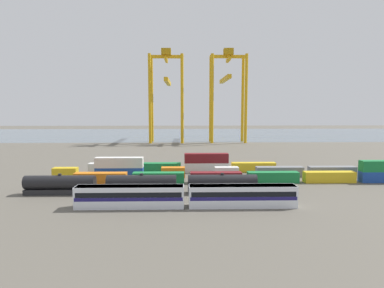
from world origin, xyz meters
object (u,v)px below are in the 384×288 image
shipping_container_1 (159,178)px  gantry_crane_west (167,87)px  shipping_container_14 (279,172)px  shipping_container_12 (173,172)px  gantry_crane_central (227,87)px  freight_tank_row (142,184)px  passenger_train (186,195)px

shipping_container_1 → gantry_crane_west: (-2.84, 96.83, 26.88)m
shipping_container_14 → shipping_container_12: bearing=180.0°
shipping_container_1 → gantry_crane_central: bearing=73.6°
freight_tank_row → gantry_crane_central: bearing=73.6°
passenger_train → shipping_container_12: bearing=97.1°
passenger_train → shipping_container_14: (24.25, 25.77, -0.84)m
passenger_train → gantry_crane_central: bearing=79.2°
passenger_train → shipping_container_12: size_ratio=6.53×
freight_tank_row → shipping_container_1: bearing=73.5°
shipping_container_1 → shipping_container_14: 31.41m
passenger_train → shipping_container_12: (-3.20, 25.77, -0.84)m
passenger_train → gantry_crane_central: size_ratio=0.83×
shipping_container_14 → gantry_crane_west: bearing=110.4°
shipping_container_14 → gantry_crane_west: (-33.52, 90.09, 26.88)m
passenger_train → shipping_container_14: bearing=46.7°
shipping_container_14 → gantry_crane_west: 99.81m
shipping_container_12 → shipping_container_14: 27.44m
shipping_container_12 → gantry_crane_central: (25.30, 90.02, 27.27)m
shipping_container_12 → gantry_crane_central: size_ratio=0.13×
shipping_container_1 → gantry_crane_west: size_ratio=0.26×
shipping_container_12 → shipping_container_1: bearing=-115.6°
passenger_train → gantry_crane_west: gantry_crane_west is taller
shipping_container_1 → shipping_container_14: bearing=12.4°
gantry_crane_west → shipping_container_1: bearing=-88.3°
gantry_crane_west → gantry_crane_central: size_ratio=1.00×
gantry_crane_central → passenger_train: bearing=-100.8°
gantry_crane_central → shipping_container_12: bearing=-105.7°
shipping_container_14 → gantry_crane_central: bearing=91.4°
freight_tank_row → gantry_crane_west: bearing=90.0°
gantry_crane_west → gantry_crane_central: bearing=-0.1°
freight_tank_row → shipping_container_12: bearing=69.6°
freight_tank_row → shipping_container_14: freight_tank_row is taller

